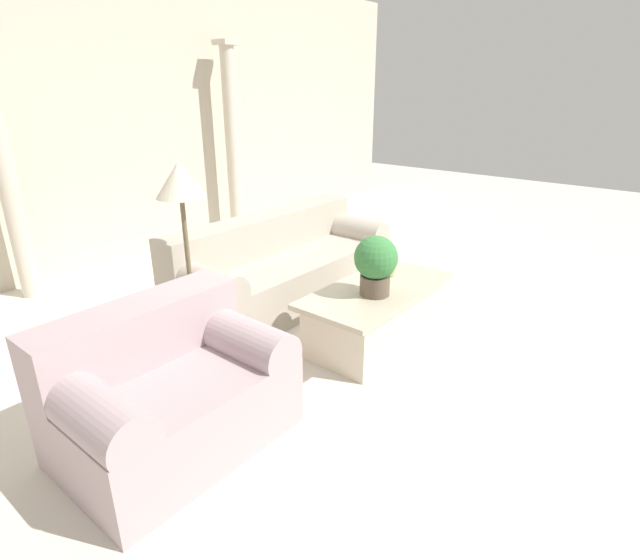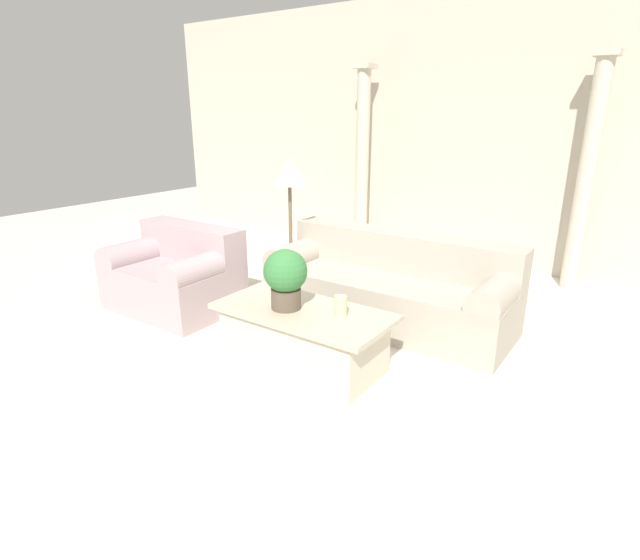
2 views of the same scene
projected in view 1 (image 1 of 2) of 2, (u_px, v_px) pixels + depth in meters
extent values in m
plane|color=silver|center=(337.00, 324.00, 4.30)|extent=(16.00, 16.00, 0.00)
cube|color=beige|center=(121.00, 115.00, 5.49)|extent=(10.00, 0.06, 3.20)
cube|color=#ADA393|center=(287.00, 279.00, 4.67)|extent=(2.23, 0.84, 0.45)
cube|color=#ADA393|center=(264.00, 233.00, 4.69)|extent=(2.23, 0.30, 0.35)
cylinder|color=#ADA393|center=(200.00, 282.00, 3.87)|extent=(0.28, 0.84, 0.28)
cylinder|color=#ADA393|center=(349.00, 229.00, 5.28)|extent=(0.28, 0.84, 0.28)
cube|color=#B19A9E|center=(176.00, 410.00, 2.81)|extent=(1.21, 0.84, 0.45)
cube|color=#B19A9E|center=(139.00, 332.00, 2.82)|extent=(1.21, 0.30, 0.35)
cylinder|color=#B19A9E|center=(87.00, 409.00, 2.37)|extent=(0.28, 0.84, 0.28)
cylinder|color=#B19A9E|center=(235.00, 337.00, 3.04)|extent=(0.28, 0.84, 0.28)
cube|color=beige|center=(376.00, 317.00, 3.94)|extent=(1.18, 0.57, 0.42)
cube|color=#BCB398|center=(377.00, 290.00, 3.86)|extent=(1.34, 0.65, 0.04)
cylinder|color=brown|center=(375.00, 285.00, 3.71)|extent=(0.22, 0.22, 0.15)
sphere|color=#387A3D|center=(376.00, 258.00, 3.63)|extent=(0.32, 0.32, 0.32)
cylinder|color=beige|center=(392.00, 267.00, 4.07)|extent=(0.09, 0.09, 0.15)
cylinder|color=brown|center=(197.00, 342.00, 3.96)|extent=(0.26, 0.26, 0.03)
cylinder|color=brown|center=(189.00, 273.00, 3.74)|extent=(0.04, 0.04, 1.15)
cone|color=beige|center=(180.00, 179.00, 3.48)|extent=(0.35, 0.35, 0.25)
cylinder|color=beige|center=(6.00, 174.00, 4.45)|extent=(0.17, 0.17, 2.35)
cylinder|color=beige|center=(233.00, 146.00, 6.38)|extent=(0.17, 0.17, 2.35)
cube|color=beige|center=(226.00, 42.00, 5.93)|extent=(0.24, 0.24, 0.06)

